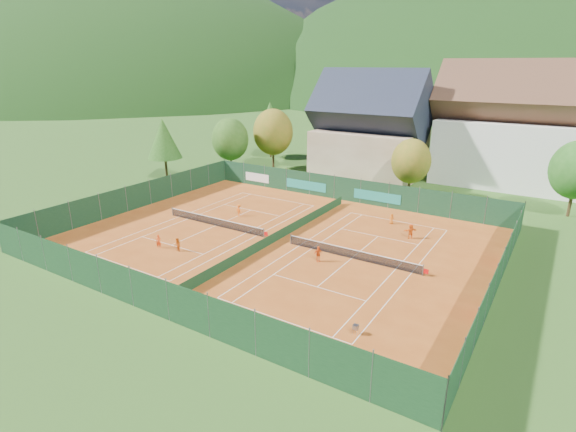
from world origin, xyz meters
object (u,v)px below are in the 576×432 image
at_px(player_left_near, 159,241).
at_px(player_left_far, 239,210).
at_px(chalet, 370,133).
at_px(ball_hopper, 356,327).
at_px(hotel_block_a, 515,133).
at_px(player_left_mid, 177,245).
at_px(player_right_near, 318,254).
at_px(player_right_far_b, 411,231).
at_px(player_right_far_a, 392,219).

distance_m(player_left_near, player_left_far, 11.49).
distance_m(chalet, ball_hopper, 44.28).
relative_size(hotel_block_a, player_left_near, 16.17).
relative_size(player_left_mid, player_right_near, 0.92).
bearing_deg(hotel_block_a, player_right_far_b, -100.21).
bearing_deg(hotel_block_a, player_left_near, -119.36).
relative_size(chalet, player_left_mid, 12.17).
bearing_deg(player_right_far_a, player_right_far_b, 139.63).
xyz_separation_m(hotel_block_a, ball_hopper, (-2.80, -46.76, -6.83)).
xyz_separation_m(ball_hopper, player_left_mid, (-19.54, 3.60, 0.11)).
relative_size(chalet, player_right_far_b, 10.65).
distance_m(chalet, player_right_far_a, 22.94).
relative_size(player_left_mid, player_left_far, 0.96).
height_order(chalet, hotel_block_a, hotel_block_a).
relative_size(player_left_far, player_right_far_a, 1.18).
xyz_separation_m(player_right_near, player_right_far_a, (2.08, 12.85, -0.13)).
bearing_deg(player_left_near, hotel_block_a, 23.82).
height_order(ball_hopper, player_left_far, player_left_far).
bearing_deg(player_left_mid, player_left_near, -152.66).
distance_m(player_left_far, player_right_near, 14.94).
relative_size(player_left_near, player_left_mid, 1.00).
bearing_deg(player_left_far, player_right_far_b, -154.62).
distance_m(hotel_block_a, player_left_far, 40.50).
relative_size(player_left_mid, player_right_far_a, 1.13).
xyz_separation_m(ball_hopper, player_right_far_b, (-2.31, 18.40, 0.21)).
distance_m(player_right_near, player_right_far_b, 11.05).
xyz_separation_m(player_right_far_a, player_right_far_b, (3.06, -3.07, 0.17)).
bearing_deg(player_left_near, player_left_far, 50.21).
height_order(ball_hopper, player_right_far_a, player_right_far_a).
height_order(player_right_far_a, player_right_far_b, player_right_far_b).
bearing_deg(player_right_far_a, chalet, -55.97).
bearing_deg(player_left_near, player_right_near, -16.22).
bearing_deg(player_right_far_b, player_left_mid, -3.76).
bearing_deg(chalet, player_left_mid, -95.13).
bearing_deg(hotel_block_a, player_right_far_a, -107.89).
distance_m(hotel_block_a, player_right_far_b, 29.57).
bearing_deg(player_left_near, player_right_far_a, 11.32).
distance_m(player_left_mid, player_right_far_b, 22.71).
xyz_separation_m(chalet, player_right_far_b, (13.89, -22.36, -5.86)).
xyz_separation_m(ball_hopper, player_left_far, (-21.07, 14.74, 0.14)).
xyz_separation_m(player_left_mid, player_right_near, (12.09, 5.01, 0.05)).
distance_m(ball_hopper, player_left_mid, 19.87).
xyz_separation_m(hotel_block_a, player_right_far_a, (-8.17, -25.30, -6.79)).
height_order(chalet, player_left_near, chalet).
bearing_deg(player_right_far_b, player_right_near, 17.88).
bearing_deg(player_right_far_a, player_left_near, 52.86).
height_order(player_left_far, player_right_far_a, player_left_far).
xyz_separation_m(chalet, player_right_near, (8.76, -32.15, -5.90)).
xyz_separation_m(ball_hopper, player_right_far_a, (-5.37, 21.46, 0.03)).
distance_m(player_right_far_a, player_right_far_b, 4.33).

